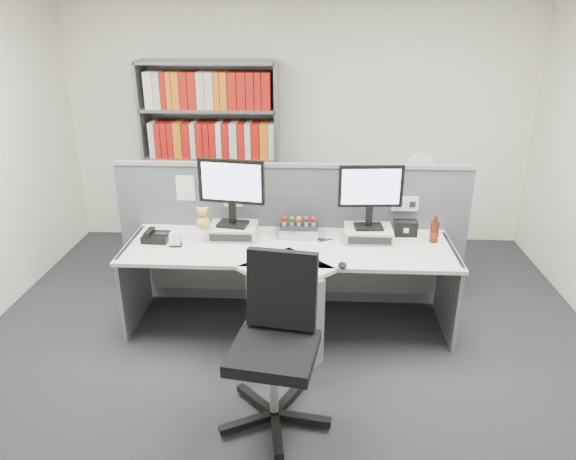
# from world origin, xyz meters

# --- Properties ---
(ground) EXTENTS (5.50, 5.50, 0.00)m
(ground) POSITION_xyz_m (0.00, 0.00, 0.00)
(ground) COLOR #303239
(ground) RESTS_ON ground
(room_shell) EXTENTS (5.04, 5.54, 2.72)m
(room_shell) POSITION_xyz_m (0.00, 0.00, 1.79)
(room_shell) COLOR white
(room_shell) RESTS_ON ground
(partition) EXTENTS (3.00, 0.08, 1.27)m
(partition) POSITION_xyz_m (0.00, 1.25, 0.65)
(partition) COLOR #5A5D66
(partition) RESTS_ON ground
(desk) EXTENTS (2.60, 1.20, 0.72)m
(desk) POSITION_xyz_m (0.00, 0.60, 0.46)
(desk) COLOR silver
(desk) RESTS_ON ground
(monitor_riser_left) EXTENTS (0.38, 0.31, 0.10)m
(monitor_riser_left) POSITION_xyz_m (-0.47, 0.98, 0.77)
(monitor_riser_left) COLOR beige
(monitor_riser_left) RESTS_ON desk
(monitor_riser_right) EXTENTS (0.38, 0.31, 0.10)m
(monitor_riser_right) POSITION_xyz_m (0.63, 0.98, 0.77)
(monitor_riser_right) COLOR beige
(monitor_riser_right) RESTS_ON desk
(monitor_left) EXTENTS (0.54, 0.21, 0.55)m
(monitor_left) POSITION_xyz_m (-0.47, 0.98, 1.15)
(monitor_left) COLOR black
(monitor_left) RESTS_ON monitor_riser_left
(monitor_right) EXTENTS (0.51, 0.18, 0.52)m
(monitor_right) POSITION_xyz_m (0.63, 0.98, 1.13)
(monitor_right) COLOR black
(monitor_right) RESTS_ON monitor_riser_right
(desktop_pc) EXTENTS (0.31, 0.28, 0.08)m
(desktop_pc) POSITION_xyz_m (0.07, 1.06, 0.76)
(desktop_pc) COLOR black
(desktop_pc) RESTS_ON desk
(figurines) EXTENTS (0.29, 0.05, 0.09)m
(figurines) POSITION_xyz_m (0.07, 1.04, 0.85)
(figurines) COLOR beige
(figurines) RESTS_ON desktop_pc
(keyboard) EXTENTS (0.51, 0.33, 0.03)m
(keyboard) POSITION_xyz_m (-0.01, 0.48, 0.74)
(keyboard) COLOR black
(keyboard) RESTS_ON desk
(mouse) EXTENTS (0.06, 0.10, 0.04)m
(mouse) POSITION_xyz_m (0.40, 0.44, 0.74)
(mouse) COLOR black
(mouse) RESTS_ON desk
(desk_phone) EXTENTS (0.21, 0.19, 0.09)m
(desk_phone) POSITION_xyz_m (-1.08, 0.87, 0.75)
(desk_phone) COLOR black
(desk_phone) RESTS_ON desk
(desk_calendar) EXTENTS (0.09, 0.07, 0.11)m
(desk_calendar) POSITION_xyz_m (-0.89, 0.76, 0.77)
(desk_calendar) COLOR black
(desk_calendar) RESTS_ON desk
(plush_toy) EXTENTS (0.11, 0.11, 0.19)m
(plush_toy) POSITION_xyz_m (-0.69, 0.87, 0.90)
(plush_toy) COLOR gold
(plush_toy) RESTS_ON monitor_riser_left
(speaker) EXTENTS (0.19, 0.11, 0.13)m
(speaker) POSITION_xyz_m (0.95, 1.08, 0.78)
(speaker) COLOR black
(speaker) RESTS_ON desk
(cola_bottle) EXTENTS (0.07, 0.07, 0.23)m
(cola_bottle) POSITION_xyz_m (1.15, 0.95, 0.81)
(cola_bottle) COLOR #3F190A
(cola_bottle) RESTS_ON desk
(shelving_unit) EXTENTS (1.41, 0.40, 2.00)m
(shelving_unit) POSITION_xyz_m (-0.90, 2.44, 0.98)
(shelving_unit) COLOR slate
(shelving_unit) RESTS_ON ground
(filing_cabinet) EXTENTS (0.45, 0.61, 0.70)m
(filing_cabinet) POSITION_xyz_m (1.20, 1.99, 0.35)
(filing_cabinet) COLOR slate
(filing_cabinet) RESTS_ON ground
(desk_fan) EXTENTS (0.30, 0.18, 0.50)m
(desk_fan) POSITION_xyz_m (1.20, 1.99, 1.01)
(desk_fan) COLOR white
(desk_fan) RESTS_ON filing_cabinet
(office_chair) EXTENTS (0.70, 0.70, 1.07)m
(office_chair) POSITION_xyz_m (-0.02, -0.26, 0.57)
(office_chair) COLOR silver
(office_chair) RESTS_ON ground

